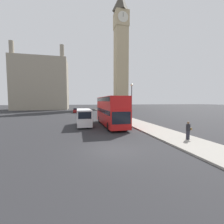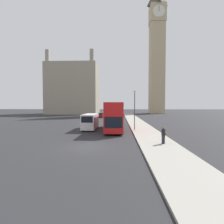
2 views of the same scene
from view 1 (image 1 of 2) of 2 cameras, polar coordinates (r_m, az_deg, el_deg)
The scene contains 9 objects.
ground_plane at distance 11.69m, azimuth 0.37°, elevation -14.30°, with size 300.00×300.00×0.00m, color #28282B.
sidewalk_strip at distance 14.85m, azimuth 27.93°, elevation -10.48°, with size 3.90×120.00×0.15m.
clock_tower at distance 87.29m, azimuth 3.44°, elevation 22.49°, with size 7.14×7.31×60.82m.
building_block_distant at distance 74.80m, azimuth -25.05°, elevation 9.43°, with size 21.94×14.54×26.96m.
red_double_decker_bus at distance 22.56m, azimuth -0.52°, elevation 0.91°, with size 2.60×11.33×4.34m.
white_van at distance 22.68m, azimuth -10.67°, elevation -1.89°, with size 2.02×6.09×2.50m.
pedestrian at distance 15.71m, azimuth 27.00°, elevation -6.29°, with size 0.53×0.37×1.66m.
street_lamp at distance 22.80m, azimuth 7.47°, elevation 5.24°, with size 0.36×0.36×6.16m.
parked_sedan at distance 49.61m, azimuth -13.52°, elevation 0.54°, with size 1.77×4.51×1.51m.
Camera 1 is at (-2.59, -10.79, 3.70)m, focal length 24.00 mm.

